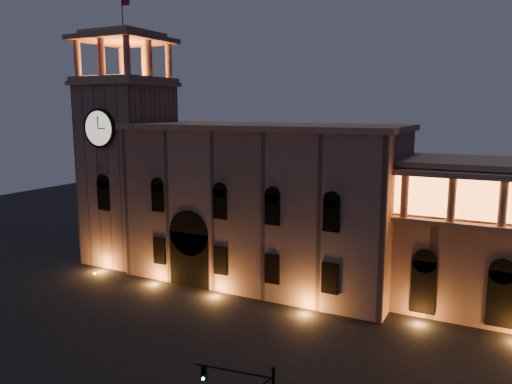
% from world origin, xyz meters
% --- Properties ---
extents(ground, '(160.00, 160.00, 0.00)m').
position_xyz_m(ground, '(0.00, 0.00, 0.00)').
color(ground, black).
rests_on(ground, ground).
extents(government_building, '(30.80, 12.80, 17.60)m').
position_xyz_m(government_building, '(-2.08, 21.93, 8.77)').
color(government_building, '#8A675A').
rests_on(government_building, ground).
extents(clock_tower, '(9.80, 9.80, 32.40)m').
position_xyz_m(clock_tower, '(-20.50, 20.98, 12.50)').
color(clock_tower, '#8A675A').
rests_on(clock_tower, ground).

